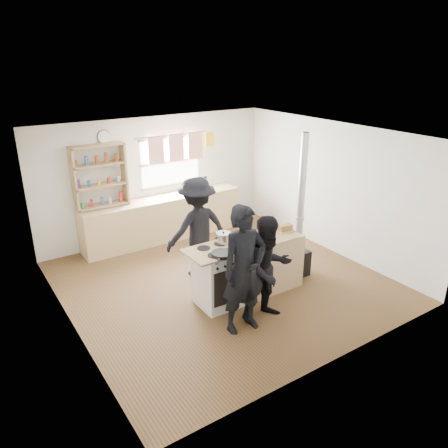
{
  "coord_description": "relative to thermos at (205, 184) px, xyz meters",
  "views": [
    {
      "loc": [
        -3.62,
        -5.51,
        3.66
      ],
      "look_at": [
        -0.04,
        -0.1,
        1.1
      ],
      "focal_mm": 35.0,
      "sensor_mm": 36.0,
      "label": 1
    }
  ],
  "objects": [
    {
      "name": "bread_board",
      "position": [
        -0.17,
        -2.79,
        -0.06
      ],
      "size": [
        0.3,
        0.24,
        0.12
      ],
      "color": "tan",
      "rests_on": "cooking_island"
    },
    {
      "name": "stockpot_stove",
      "position": [
        -1.26,
        -2.61,
        -0.02
      ],
      "size": [
        0.23,
        0.23,
        0.19
      ],
      "color": "silver",
      "rests_on": "cooking_island"
    },
    {
      "name": "roast_tray",
      "position": [
        -1.02,
        -2.7,
        -0.07
      ],
      "size": [
        0.32,
        0.29,
        0.07
      ],
      "color": "silver",
      "rests_on": "cooking_island"
    },
    {
      "name": "skillet_greens",
      "position": [
        -1.52,
        -2.98,
        -0.08
      ],
      "size": [
        0.44,
        0.44,
        0.05
      ],
      "color": "black",
      "rests_on": "cooking_island"
    },
    {
      "name": "person_far",
      "position": [
        -1.22,
        -1.74,
        -0.16
      ],
      "size": [
        1.15,
        0.67,
        1.76
      ],
      "primitive_type": "imported",
      "rotation": [
        0.0,
        0.0,
        3.16
      ],
      "color": "black",
      "rests_on": "ground"
    },
    {
      "name": "person_near_left",
      "position": [
        -1.51,
        -3.5,
        -0.12
      ],
      "size": [
        0.7,
        0.48,
        1.84
      ],
      "primitive_type": "imported",
      "rotation": [
        0.0,
        0.0,
        -0.06
      ],
      "color": "black",
      "rests_on": "ground"
    },
    {
      "name": "flue_heater",
      "position": [
        0.22,
        -2.72,
        -0.38
      ],
      "size": [
        0.35,
        0.35,
        2.5
      ],
      "color": "black",
      "rests_on": "ground"
    },
    {
      "name": "stockpot_counter",
      "position": [
        -0.46,
        -2.65,
        -0.02
      ],
      "size": [
        0.26,
        0.26,
        0.2
      ],
      "color": "silver",
      "rests_on": "cooking_island"
    },
    {
      "name": "ground",
      "position": [
        -1.02,
        -2.22,
        -1.04
      ],
      "size": [
        5.0,
        5.0,
        0.01
      ],
      "primitive_type": "cube",
      "color": "brown",
      "rests_on": "ground"
    },
    {
      "name": "person_near_right",
      "position": [
        -1.07,
        -3.48,
        -0.25
      ],
      "size": [
        0.8,
        0.64,
        1.59
      ],
      "primitive_type": "imported",
      "rotation": [
        0.0,
        0.0,
        -0.05
      ],
      "color": "black",
      "rests_on": "ground"
    },
    {
      "name": "cooking_island",
      "position": [
        -0.88,
        -2.77,
        -0.57
      ],
      "size": [
        1.97,
        0.64,
        0.93
      ],
      "color": "silver",
      "rests_on": "ground"
    },
    {
      "name": "back_counter",
      "position": [
        -1.02,
        0.0,
        -0.59
      ],
      "size": [
        3.4,
        0.55,
        0.9
      ],
      "primitive_type": "cube",
      "color": "tan",
      "rests_on": "ground"
    },
    {
      "name": "shelving_unit",
      "position": [
        -2.22,
        0.12,
        0.47
      ],
      "size": [
        1.0,
        0.28,
        1.2
      ],
      "color": "tan",
      "rests_on": "back_counter"
    },
    {
      "name": "thermos",
      "position": [
        0.0,
        0.0,
        0.0
      ],
      "size": [
        0.1,
        0.1,
        0.28
      ],
      "primitive_type": "cylinder",
      "color": "silver",
      "rests_on": "back_counter"
    }
  ]
}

